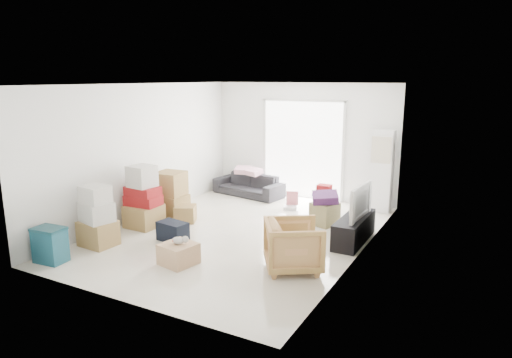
{
  "coord_description": "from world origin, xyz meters",
  "views": [
    {
      "loc": [
        4.07,
        -6.93,
        2.82
      ],
      "look_at": [
        0.25,
        0.2,
        1.01
      ],
      "focal_mm": 32.0,
      "sensor_mm": 36.0,
      "label": 1
    }
  ],
  "objects_px": {
    "ac_tower": "(382,171)",
    "wood_crate": "(179,254)",
    "storage_bins": "(50,245)",
    "sofa": "(248,181)",
    "tv_console": "(354,229)",
    "kids_table": "(324,193)",
    "ottoman": "(325,214)",
    "television": "(355,213)",
    "armchair": "(294,243)"
  },
  "relations": [
    {
      "from": "tv_console",
      "to": "ottoman",
      "type": "xyz_separation_m",
      "value": [
        -0.77,
        0.65,
        -0.0
      ]
    },
    {
      "from": "armchair",
      "to": "storage_bins",
      "type": "bearing_deg",
      "value": 81.25
    },
    {
      "from": "tv_console",
      "to": "sofa",
      "type": "relative_size",
      "value": 0.77
    },
    {
      "from": "ac_tower",
      "to": "tv_console",
      "type": "relative_size",
      "value": 1.29
    },
    {
      "from": "armchair",
      "to": "kids_table",
      "type": "height_order",
      "value": "armchair"
    },
    {
      "from": "television",
      "to": "kids_table",
      "type": "distance_m",
      "value": 1.62
    },
    {
      "from": "ac_tower",
      "to": "television",
      "type": "xyz_separation_m",
      "value": [
        0.05,
        -2.1,
        -0.36
      ]
    },
    {
      "from": "television",
      "to": "sofa",
      "type": "bearing_deg",
      "value": 61.41
    },
    {
      "from": "armchair",
      "to": "kids_table",
      "type": "distance_m",
      "value": 2.91
    },
    {
      "from": "ottoman",
      "to": "television",
      "type": "bearing_deg",
      "value": -40.01
    },
    {
      "from": "ac_tower",
      "to": "armchair",
      "type": "bearing_deg",
      "value": -96.28
    },
    {
      "from": "television",
      "to": "armchair",
      "type": "height_order",
      "value": "armchair"
    },
    {
      "from": "ottoman",
      "to": "kids_table",
      "type": "relative_size",
      "value": 0.68
    },
    {
      "from": "tv_console",
      "to": "ottoman",
      "type": "relative_size",
      "value": 3.07
    },
    {
      "from": "tv_console",
      "to": "kids_table",
      "type": "height_order",
      "value": "kids_table"
    },
    {
      "from": "ac_tower",
      "to": "tv_console",
      "type": "height_order",
      "value": "ac_tower"
    },
    {
      "from": "sofa",
      "to": "kids_table",
      "type": "height_order",
      "value": "sofa"
    },
    {
      "from": "sofa",
      "to": "wood_crate",
      "type": "bearing_deg",
      "value": -65.76
    },
    {
      "from": "kids_table",
      "to": "ottoman",
      "type": "bearing_deg",
      "value": -68.54
    },
    {
      "from": "television",
      "to": "kids_table",
      "type": "relative_size",
      "value": 1.55
    },
    {
      "from": "storage_bins",
      "to": "sofa",
      "type": "bearing_deg",
      "value": 82.07
    },
    {
      "from": "ac_tower",
      "to": "kids_table",
      "type": "bearing_deg",
      "value": -139.07
    },
    {
      "from": "tv_console",
      "to": "storage_bins",
      "type": "distance_m",
      "value": 4.99
    },
    {
      "from": "ottoman",
      "to": "wood_crate",
      "type": "distance_m",
      "value": 3.17
    },
    {
      "from": "ottoman",
      "to": "ac_tower",
      "type": "bearing_deg",
      "value": 63.47
    },
    {
      "from": "ac_tower",
      "to": "tv_console",
      "type": "xyz_separation_m",
      "value": [
        0.05,
        -2.1,
        -0.65
      ]
    },
    {
      "from": "television",
      "to": "storage_bins",
      "type": "xyz_separation_m",
      "value": [
        -3.9,
        -3.11,
        -0.24
      ]
    },
    {
      "from": "tv_console",
      "to": "ottoman",
      "type": "distance_m",
      "value": 1.01
    },
    {
      "from": "television",
      "to": "kids_table",
      "type": "xyz_separation_m",
      "value": [
        -1.01,
        1.26,
        -0.06
      ]
    },
    {
      "from": "television",
      "to": "armchair",
      "type": "bearing_deg",
      "value": 166.81
    },
    {
      "from": "sofa",
      "to": "storage_bins",
      "type": "xyz_separation_m",
      "value": [
        -0.7,
        -5.06,
        -0.06
      ]
    },
    {
      "from": "television",
      "to": "kids_table",
      "type": "bearing_deg",
      "value": 41.58
    },
    {
      "from": "tv_console",
      "to": "television",
      "type": "relative_size",
      "value": 1.35
    },
    {
      "from": "kids_table",
      "to": "wood_crate",
      "type": "relative_size",
      "value": 1.33
    },
    {
      "from": "armchair",
      "to": "wood_crate",
      "type": "relative_size",
      "value": 1.7
    },
    {
      "from": "ac_tower",
      "to": "wood_crate",
      "type": "bearing_deg",
      "value": -115.28
    },
    {
      "from": "ottoman",
      "to": "kids_table",
      "type": "xyz_separation_m",
      "value": [
        -0.24,
        0.61,
        0.24
      ]
    },
    {
      "from": "ac_tower",
      "to": "sofa",
      "type": "distance_m",
      "value": 3.19
    },
    {
      "from": "ac_tower",
      "to": "wood_crate",
      "type": "relative_size",
      "value": 3.59
    },
    {
      "from": "ac_tower",
      "to": "ottoman",
      "type": "xyz_separation_m",
      "value": [
        -0.72,
        -1.45,
        -0.65
      ]
    },
    {
      "from": "wood_crate",
      "to": "armchair",
      "type": "bearing_deg",
      "value": 21.43
    },
    {
      "from": "tv_console",
      "to": "kids_table",
      "type": "xyz_separation_m",
      "value": [
        -1.01,
        1.26,
        0.24
      ]
    },
    {
      "from": "tv_console",
      "to": "wood_crate",
      "type": "xyz_separation_m",
      "value": [
        -2.1,
        -2.24,
        -0.06
      ]
    },
    {
      "from": "wood_crate",
      "to": "sofa",
      "type": "bearing_deg",
      "value": 104.7
    },
    {
      "from": "television",
      "to": "ac_tower",
      "type": "bearing_deg",
      "value": 4.15
    },
    {
      "from": "television",
      "to": "ottoman",
      "type": "relative_size",
      "value": 2.28
    },
    {
      "from": "ac_tower",
      "to": "kids_table",
      "type": "relative_size",
      "value": 2.71
    },
    {
      "from": "television",
      "to": "sofa",
      "type": "relative_size",
      "value": 0.57
    },
    {
      "from": "sofa",
      "to": "wood_crate",
      "type": "xyz_separation_m",
      "value": [
        1.1,
        -4.18,
        -0.18
      ]
    },
    {
      "from": "ac_tower",
      "to": "storage_bins",
      "type": "xyz_separation_m",
      "value": [
        -3.85,
        -5.21,
        -0.59
      ]
    }
  ]
}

